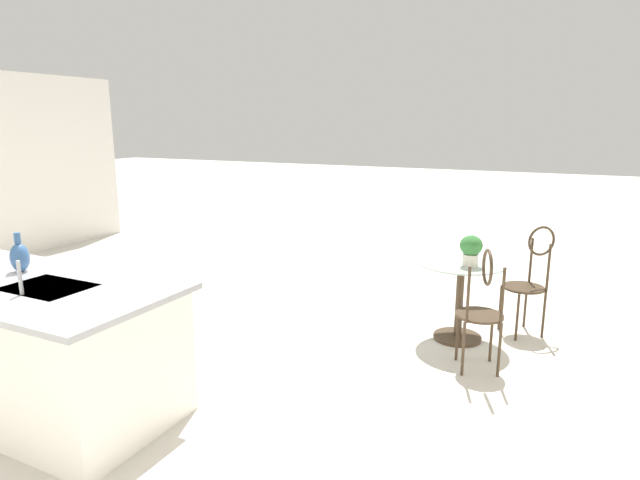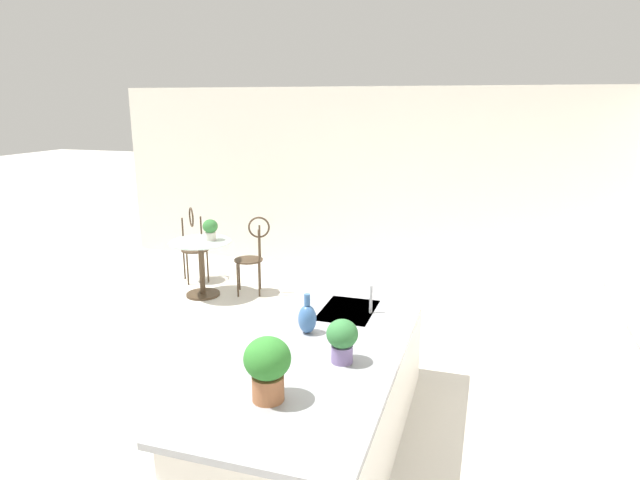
% 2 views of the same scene
% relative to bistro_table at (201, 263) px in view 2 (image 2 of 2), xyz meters
% --- Properties ---
extents(ground_plane, '(40.00, 40.00, 0.00)m').
position_rel_bistro_table_xyz_m(ground_plane, '(2.42, 1.69, -0.45)').
color(ground_plane, beige).
extents(wall_left_window, '(0.12, 7.80, 2.70)m').
position_rel_bistro_table_xyz_m(wall_left_window, '(-1.84, 1.69, 0.90)').
color(wall_left_window, silver).
rests_on(wall_left_window, ground).
extents(kitchen_island, '(2.80, 1.06, 0.92)m').
position_rel_bistro_table_xyz_m(kitchen_island, '(2.72, 2.54, 0.02)').
color(kitchen_island, white).
rests_on(kitchen_island, ground).
extents(bistro_table, '(0.80, 0.80, 0.74)m').
position_rel_bistro_table_xyz_m(bistro_table, '(0.00, 0.00, 0.00)').
color(bistro_table, '#3D2D1E').
rests_on(bistro_table, ground).
extents(chair_near_window, '(0.54, 0.54, 1.04)m').
position_rel_bistro_table_xyz_m(chair_near_window, '(-0.55, -0.43, 0.13)').
color(chair_near_window, '#3D2D1E').
rests_on(chair_near_window, ground).
extents(chair_by_island, '(0.49, 0.52, 1.04)m').
position_rel_bistro_table_xyz_m(chair_by_island, '(-0.29, 0.60, 0.13)').
color(chair_by_island, '#3D2D1E').
rests_on(chair_by_island, ground).
extents(sink_faucet, '(0.02, 0.02, 0.22)m').
position_rel_bistro_table_xyz_m(sink_faucet, '(2.17, 2.72, 0.58)').
color(sink_faucet, '#B2B5BA').
rests_on(sink_faucet, kitchen_island).
extents(potted_plant_on_table, '(0.20, 0.20, 0.28)m').
position_rel_bistro_table_xyz_m(potted_plant_on_table, '(-0.09, 0.10, 0.45)').
color(potted_plant_on_table, beige).
rests_on(potted_plant_on_table, bistro_table).
extents(potted_plant_counter_near, '(0.20, 0.20, 0.28)m').
position_rel_bistro_table_xyz_m(potted_plant_counter_near, '(3.02, 2.73, 0.63)').
color(potted_plant_counter_near, '#7A669E').
rests_on(potted_plant_counter_near, kitchen_island).
extents(potted_plant_counter_far, '(0.26, 0.26, 0.36)m').
position_rel_bistro_table_xyz_m(potted_plant_counter_far, '(3.57, 2.46, 0.68)').
color(potted_plant_counter_far, '#9E603D').
rests_on(potted_plant_counter_far, kitchen_island).
extents(vase_on_counter, '(0.13, 0.13, 0.29)m').
position_rel_bistro_table_xyz_m(vase_on_counter, '(2.67, 2.38, 0.58)').
color(vase_on_counter, '#386099').
rests_on(vase_on_counter, kitchen_island).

